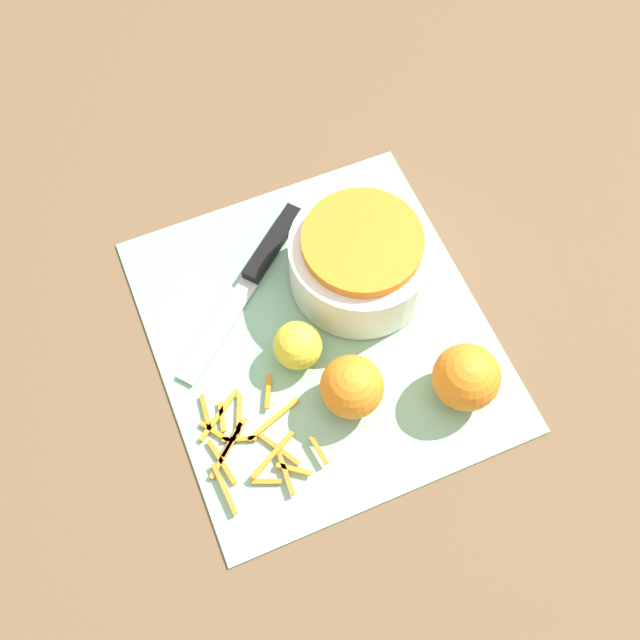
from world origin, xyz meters
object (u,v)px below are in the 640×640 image
object	(u,v)px
knife	(262,261)
orange_right	(349,388)
orange_left	(466,377)
lemon	(298,345)
bowl_speckled	(361,259)

from	to	relation	value
knife	orange_right	size ratio (longest dim) A/B	3.05
orange_right	knife	bearing A→B (deg)	-172.52
orange_left	lemon	xyz separation A→B (m)	(-0.11, -0.15, -0.01)
bowl_speckled	lemon	world-z (taller)	bowl_speckled
knife	lemon	world-z (taller)	lemon
orange_left	orange_right	bearing A→B (deg)	-107.39
knife	lemon	distance (m)	0.13
orange_left	lemon	world-z (taller)	orange_left
lemon	orange_left	bearing A→B (deg)	54.49
orange_left	orange_right	distance (m)	0.13
orange_right	bowl_speckled	bearing A→B (deg)	151.33
bowl_speckled	orange_left	world-z (taller)	bowl_speckled
bowl_speckled	orange_right	size ratio (longest dim) A/B	2.39
orange_right	lemon	bearing A→B (deg)	-156.48
bowl_speckled	knife	distance (m)	0.12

